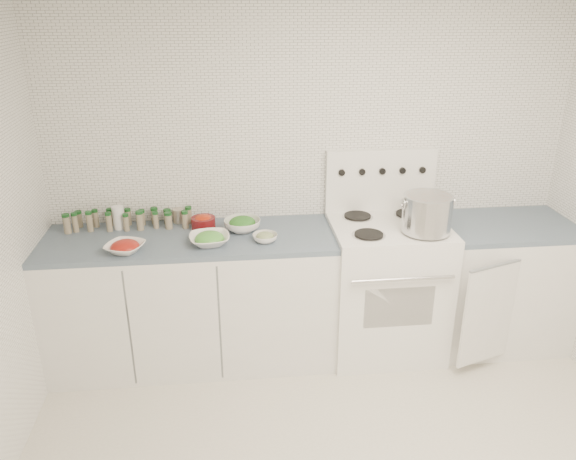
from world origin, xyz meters
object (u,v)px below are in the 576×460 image
at_px(stock_pot, 427,212).
at_px(bowl_snowpea, 209,239).
at_px(bowl_tomato, 125,247).
at_px(stove, 385,283).

bearing_deg(stock_pot, bowl_snowpea, 178.21).
relative_size(stock_pot, bowl_tomato, 1.14).
distance_m(stock_pot, bowl_snowpea, 1.36).
bearing_deg(stove, bowl_snowpea, -174.09).
relative_size(stove, bowl_tomato, 4.74).
xyz_separation_m(stock_pot, bowl_snowpea, (-1.36, 0.04, -0.14)).
bearing_deg(bowl_snowpea, stove, 5.91).
relative_size(stock_pot, bowl_snowpea, 1.21).
distance_m(stove, bowl_snowpea, 1.26).
bearing_deg(bowl_tomato, bowl_snowpea, 6.82).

